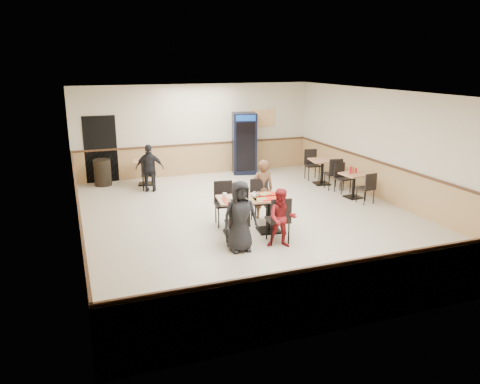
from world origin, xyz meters
name	(u,v)px	position (x,y,z in m)	size (l,w,h in m)	color
ground	(252,219)	(0.00, 0.00, 0.00)	(10.00, 10.00, 0.00)	beige
room_shell	(275,168)	(1.78, 2.55, 0.58)	(10.00, 10.00, 10.00)	silver
main_table	(252,209)	(-0.34, -0.89, 0.55)	(1.62, 0.96, 0.82)	black
main_chairs	(250,211)	(-0.40, -0.89, 0.52)	(1.58, 1.96, 1.04)	black
diner_woman_left	(240,216)	(-0.95, -1.75, 0.73)	(0.71, 0.46, 1.46)	black
diner_woman_right	(282,218)	(-0.08, -1.87, 0.62)	(0.60, 0.47, 1.24)	maroon
diner_man_opposite	(263,189)	(0.27, -0.03, 0.73)	(0.53, 0.35, 1.45)	brown
lone_diner	(150,168)	(-1.87, 3.34, 0.70)	(0.82, 0.34, 1.40)	black
tabletop_clutter	(252,197)	(-0.38, -0.95, 0.85)	(1.35, 0.72, 0.12)	red
side_table_near	(354,182)	(3.35, 0.69, 0.46)	(0.72, 0.72, 0.70)	black
side_table_near_chair_south	(366,187)	(3.35, 0.13, 0.44)	(0.41, 0.41, 0.88)	black
side_table_near_chair_north	(343,178)	(3.35, 1.25, 0.44)	(0.41, 0.41, 0.88)	black
side_table_far	(322,168)	(3.28, 2.32, 0.52)	(0.83, 0.83, 0.78)	black
side_table_far_chair_south	(333,173)	(3.28, 1.70, 0.49)	(0.46, 0.46, 0.99)	black
side_table_far_chair_north	(312,165)	(3.28, 2.95, 0.49)	(0.46, 0.46, 0.99)	black
condiment_caddy	(353,170)	(3.32, 0.74, 0.79)	(0.23, 0.06, 0.20)	#B10C1C
back_table	(145,169)	(-1.87, 4.20, 0.50)	(0.83, 0.83, 0.76)	black
back_table_chair_lone	(149,174)	(-1.87, 3.59, 0.48)	(0.45, 0.45, 0.96)	black
pepsi_cooler	(244,143)	(1.56, 4.59, 1.03)	(0.94, 0.94, 2.05)	black
trash_bin	(103,172)	(-3.13, 4.55, 0.41)	(0.52, 0.52, 0.82)	black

